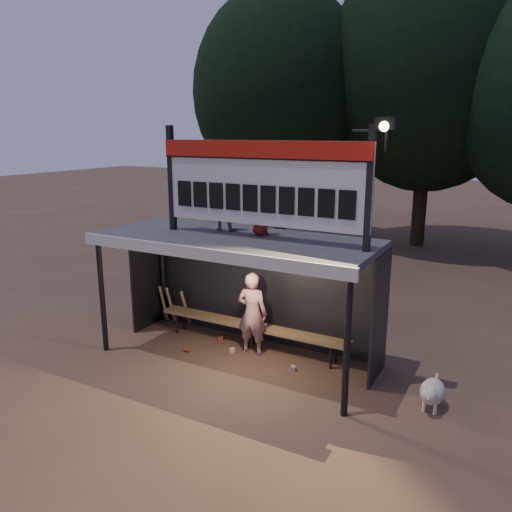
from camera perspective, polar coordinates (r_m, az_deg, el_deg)
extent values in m
plane|color=brown|center=(9.52, -2.25, -11.55)|extent=(80.00, 80.00, 0.00)
imported|color=silver|center=(9.41, -0.43, -6.57)|extent=(0.62, 0.44, 1.59)
imported|color=slate|center=(9.26, -3.71, 6.22)|extent=(0.57, 0.47, 1.07)
imported|color=maroon|center=(8.81, 0.57, 5.18)|extent=(0.50, 0.46, 0.86)
cube|color=#414144|center=(8.78, -2.40, 1.88)|extent=(5.00, 2.00, 0.12)
cube|color=silver|center=(7.96, -6.17, 0.23)|extent=(5.10, 0.06, 0.20)
cylinder|color=black|center=(9.86, -17.18, -4.37)|extent=(0.10, 0.10, 2.20)
cylinder|color=black|center=(7.41, 10.36, -10.17)|extent=(0.10, 0.10, 2.20)
cylinder|color=black|center=(11.13, -10.59, -1.90)|extent=(0.10, 0.10, 2.20)
cylinder|color=black|center=(9.02, 14.01, -5.88)|extent=(0.10, 0.10, 2.20)
cube|color=black|center=(9.92, 0.64, -3.61)|extent=(5.00, 0.04, 2.20)
cube|color=black|center=(10.90, -12.32, -2.33)|extent=(0.04, 1.00, 2.20)
cube|color=black|center=(8.63, 13.96, -6.79)|extent=(0.04, 1.00, 2.20)
cylinder|color=black|center=(9.66, 0.66, 2.33)|extent=(5.00, 0.06, 0.06)
cube|color=black|center=(9.39, -9.63, 8.72)|extent=(0.10, 0.10, 1.90)
cube|color=black|center=(7.69, 12.86, 7.43)|extent=(0.10, 0.10, 1.90)
cube|color=silver|center=(8.38, 0.50, 8.30)|extent=(3.80, 0.08, 1.40)
cube|color=red|center=(8.30, 0.34, 12.12)|extent=(3.80, 0.04, 0.28)
cube|color=black|center=(8.30, 0.32, 11.08)|extent=(3.80, 0.02, 0.03)
cube|color=black|center=(9.18, -8.17, 7.09)|extent=(0.27, 0.03, 0.45)
cube|color=black|center=(8.99, -6.42, 6.99)|extent=(0.27, 0.03, 0.45)
cube|color=black|center=(8.80, -4.59, 6.89)|extent=(0.27, 0.03, 0.45)
cube|color=black|center=(8.62, -2.68, 6.77)|extent=(0.27, 0.03, 0.45)
cube|color=black|center=(8.45, -0.69, 6.63)|extent=(0.27, 0.03, 0.45)
cube|color=black|center=(8.29, 1.38, 6.49)|extent=(0.27, 0.03, 0.45)
cube|color=black|center=(8.14, 3.52, 6.33)|extent=(0.27, 0.03, 0.45)
cube|color=black|center=(8.00, 5.73, 6.15)|extent=(0.27, 0.03, 0.45)
cube|color=black|center=(7.88, 8.02, 5.96)|extent=(0.27, 0.03, 0.45)
cube|color=black|center=(7.77, 10.38, 5.76)|extent=(0.27, 0.03, 0.45)
cylinder|color=black|center=(7.66, 12.84, 13.79)|extent=(0.50, 0.04, 0.04)
cylinder|color=black|center=(7.60, 14.63, 12.56)|extent=(0.04, 0.04, 0.30)
cube|color=black|center=(7.55, 14.65, 14.45)|extent=(0.30, 0.22, 0.18)
sphere|color=#FFD88C|center=(7.46, 14.46, 14.16)|extent=(0.14, 0.14, 0.14)
cube|color=olive|center=(9.77, -0.62, -7.95)|extent=(4.00, 0.35, 0.06)
cylinder|color=black|center=(10.64, -9.02, -7.55)|extent=(0.05, 0.05, 0.45)
cylinder|color=black|center=(10.82, -8.25, -7.16)|extent=(0.05, 0.05, 0.45)
cylinder|color=black|center=(9.76, -0.96, -9.41)|extent=(0.05, 0.05, 0.45)
cylinder|color=black|center=(9.95, -0.27, -8.93)|extent=(0.05, 0.05, 0.45)
cylinder|color=black|center=(9.12, 8.57, -11.34)|extent=(0.05, 0.05, 0.45)
cylinder|color=black|center=(9.32, 9.09, -10.76)|extent=(0.05, 0.05, 0.45)
cylinder|color=black|center=(19.42, 2.68, 7.39)|extent=(0.50, 0.50, 3.74)
ellipsoid|color=black|center=(19.35, 2.81, 18.21)|extent=(6.46, 6.46, 7.48)
cylinder|color=#2E2214|center=(19.27, 18.32, 7.31)|extent=(0.50, 0.50, 4.18)
ellipsoid|color=black|center=(19.28, 19.30, 19.44)|extent=(7.22, 7.22, 8.36)
ellipsoid|color=beige|center=(8.30, 19.52, -14.37)|extent=(0.36, 0.58, 0.36)
sphere|color=white|center=(8.01, 19.23, -14.69)|extent=(0.22, 0.22, 0.22)
cone|color=beige|center=(7.94, 19.09, -15.15)|extent=(0.10, 0.10, 0.10)
cone|color=beige|center=(7.96, 18.90, -14.07)|extent=(0.06, 0.06, 0.07)
cone|color=beige|center=(7.95, 19.63, -14.18)|extent=(0.06, 0.06, 0.07)
cylinder|color=silver|center=(8.24, 18.63, -15.95)|extent=(0.05, 0.05, 0.18)
cylinder|color=silver|center=(8.22, 19.77, -16.12)|extent=(0.05, 0.05, 0.18)
cylinder|color=beige|center=(8.55, 19.08, -14.82)|extent=(0.05, 0.05, 0.18)
cylinder|color=beige|center=(8.54, 20.17, -14.98)|extent=(0.05, 0.05, 0.18)
cylinder|color=beige|center=(8.54, 19.90, -13.06)|extent=(0.04, 0.16, 0.14)
cylinder|color=#9C7749|center=(11.24, -10.53, -5.31)|extent=(0.09, 0.27, 0.84)
cylinder|color=#A17B4B|center=(11.12, -9.72, -5.49)|extent=(0.08, 0.30, 0.83)
cylinder|color=black|center=(11.01, -8.90, -5.67)|extent=(0.07, 0.32, 0.83)
cylinder|color=#9F7E4A|center=(10.89, -8.05, -5.85)|extent=(0.08, 0.35, 0.82)
cube|color=red|center=(10.25, -4.10, -9.39)|extent=(0.12, 0.11, 0.08)
cylinder|color=#A1A1A5|center=(9.63, -3.65, -11.02)|extent=(0.10, 0.13, 0.07)
cube|color=beige|center=(9.73, -2.76, -10.69)|extent=(0.12, 0.12, 0.08)
cylinder|color=red|center=(9.83, -7.89, -10.59)|extent=(0.13, 0.08, 0.07)
cube|color=#A3A3A7|center=(9.06, 4.26, -12.69)|extent=(0.11, 0.12, 0.08)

